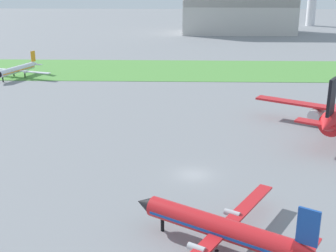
# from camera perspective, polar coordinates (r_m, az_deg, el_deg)

# --- Properties ---
(ground_plane) EXTENTS (600.00, 600.00, 0.00)m
(ground_plane) POSITION_cam_1_polar(r_m,az_deg,el_deg) (56.98, 3.23, -6.17)
(ground_plane) COLOR gray
(grass_taxiway_strip) EXTENTS (360.00, 28.00, 0.08)m
(grass_taxiway_strip) POSITION_cam_1_polar(r_m,az_deg,el_deg) (120.38, 2.52, 7.09)
(grass_taxiway_strip) COLOR #549342
(grass_taxiway_strip) RESTS_ON ground_plane
(airplane_foreground_turboprop) EXTENTS (16.82, 19.28, 6.52)m
(airplane_foreground_turboprop) POSITION_cam_1_polar(r_m,az_deg,el_deg) (41.44, 6.73, -12.67)
(airplane_foreground_turboprop) COLOR red
(airplane_foreground_turboprop) RESTS_ON ground_plane
(airplane_taxiing_turboprop) EXTENTS (17.84, 15.44, 5.56)m
(airplane_taxiing_turboprop) POSITION_cam_1_polar(r_m,az_deg,el_deg) (116.85, -18.51, 6.81)
(airplane_taxiing_turboprop) COLOR silver
(airplane_taxiing_turboprop) RESTS_ON ground_plane
(hangar_distant) EXTENTS (47.58, 25.11, 29.19)m
(hangar_distant) POSITION_cam_1_polar(r_m,az_deg,el_deg) (202.63, 8.86, 15.32)
(hangar_distant) COLOR #BCB7B2
(hangar_distant) RESTS_ON ground_plane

